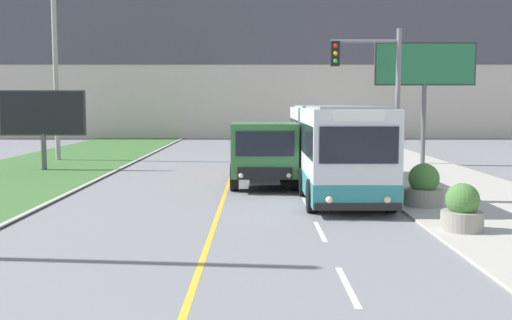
{
  "coord_description": "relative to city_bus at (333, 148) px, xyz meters",
  "views": [
    {
      "loc": [
        1.12,
        -2.61,
        3.25
      ],
      "look_at": [
        1.1,
        16.88,
        1.4
      ],
      "focal_mm": 42.0,
      "sensor_mm": 36.0,
      "label": 1
    }
  ],
  "objects": [
    {
      "name": "planter_round_near",
      "position": [
        2.31,
        -7.45,
        -1.0
      ],
      "size": [
        1.05,
        1.05,
        1.19
      ],
      "color": "gray",
      "rests_on": "sidewalk_right"
    },
    {
      "name": "city_bus",
      "position": [
        0.0,
        0.0,
        0.0
      ],
      "size": [
        2.65,
        11.62,
        3.16
      ],
      "color": "silver",
      "rests_on": "ground_plane"
    },
    {
      "name": "billboard_large",
      "position": [
        5.98,
        9.32,
        3.41
      ],
      "size": [
        5.27,
        0.24,
        6.41
      ],
      "color": "#59595B",
      "rests_on": "ground_plane"
    },
    {
      "name": "apartment_block_background",
      "position": [
        -3.96,
        37.05,
        8.07
      ],
      "size": [
        80.0,
        8.04,
        19.35
      ],
      "color": "beige",
      "rests_on": "ground_plane"
    },
    {
      "name": "traffic_light_mast",
      "position": [
        1.1,
        -2.68,
        2.0
      ],
      "size": [
        2.28,
        0.32,
        5.64
      ],
      "color": "slate",
      "rests_on": "ground_plane"
    },
    {
      "name": "utility_pole_far",
      "position": [
        -14.14,
        11.8,
        4.09
      ],
      "size": [
        1.8,
        0.28,
        11.28
      ],
      "color": "#9E9E99",
      "rests_on": "ground_plane"
    },
    {
      "name": "planter_round_second",
      "position": [
        2.37,
        -3.78,
        -0.95
      ],
      "size": [
        1.19,
        1.19,
        1.32
      ],
      "color": "gray",
      "rests_on": "sidewalk_right"
    },
    {
      "name": "dump_truck",
      "position": [
        -2.53,
        0.95,
        -0.32
      ],
      "size": [
        2.54,
        6.6,
        2.52
      ],
      "color": "black",
      "rests_on": "ground_plane"
    },
    {
      "name": "billboard_small",
      "position": [
        -13.2,
        6.86,
        1.09
      ],
      "size": [
        4.14,
        0.24,
        3.88
      ],
      "color": "#59595B",
      "rests_on": "ground_plane"
    }
  ]
}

